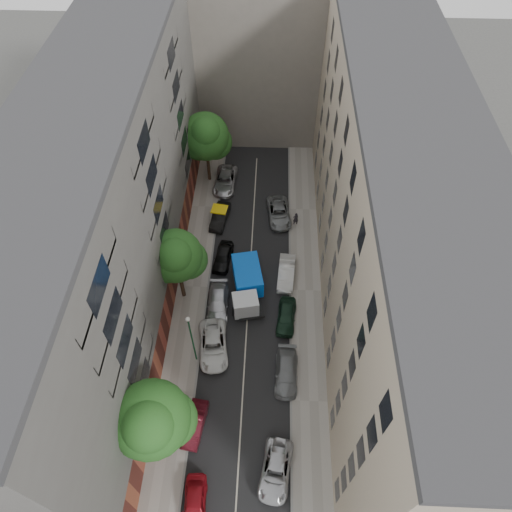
{
  "coord_description": "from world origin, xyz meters",
  "views": [
    {
      "loc": [
        1.69,
        -25.26,
        36.72
      ],
      "look_at": [
        0.71,
        -0.63,
        6.0
      ],
      "focal_mm": 32.0,
      "sensor_mm": 36.0,
      "label": 1
    }
  ],
  "objects_px": {
    "car_right_1": "(286,372)",
    "tarp_truck": "(247,285)",
    "car_left_3": "(218,303)",
    "car_left_5": "(220,216)",
    "lamp_post": "(191,335)",
    "car_left_6": "(225,181)",
    "pedestrian": "(296,219)",
    "car_left_2": "(213,345)",
    "car_right_4": "(279,213)",
    "car_left_4": "(223,257)",
    "tree_mid": "(177,258)",
    "tree_far": "(206,138)",
    "car_right_0": "(276,470)",
    "car_right_3": "(286,273)",
    "car_left_0": "(195,504)",
    "tree_near": "(153,422)",
    "car_left_1": "(195,424)",
    "car_right_2": "(286,316)"
  },
  "relations": [
    {
      "from": "car_right_1",
      "to": "car_left_1",
      "type": "bearing_deg",
      "value": -145.64
    },
    {
      "from": "tree_near",
      "to": "pedestrian",
      "type": "height_order",
      "value": "tree_near"
    },
    {
      "from": "car_left_0",
      "to": "car_left_1",
      "type": "xyz_separation_m",
      "value": [
        -0.72,
        5.6,
        -0.05
      ]
    },
    {
      "from": "car_right_1",
      "to": "car_right_4",
      "type": "relative_size",
      "value": 0.92
    },
    {
      "from": "car_right_3",
      "to": "tree_far",
      "type": "distance_m",
      "value": 17.4
    },
    {
      "from": "car_left_6",
      "to": "tree_mid",
      "type": "bearing_deg",
      "value": -96.24
    },
    {
      "from": "lamp_post",
      "to": "pedestrian",
      "type": "xyz_separation_m",
      "value": [
        8.81,
        16.35,
        -3.35
      ]
    },
    {
      "from": "car_left_5",
      "to": "car_left_6",
      "type": "relative_size",
      "value": 0.81
    },
    {
      "from": "car_left_1",
      "to": "tree_mid",
      "type": "bearing_deg",
      "value": 109.87
    },
    {
      "from": "car_left_3",
      "to": "pedestrian",
      "type": "relative_size",
      "value": 2.93
    },
    {
      "from": "car_right_3",
      "to": "car_left_1",
      "type": "bearing_deg",
      "value": -111.59
    },
    {
      "from": "car_right_1",
      "to": "car_right_2",
      "type": "relative_size",
      "value": 1.12
    },
    {
      "from": "pedestrian",
      "to": "tree_mid",
      "type": "bearing_deg",
      "value": 26.5
    },
    {
      "from": "car_left_3",
      "to": "car_left_1",
      "type": "bearing_deg",
      "value": -96.19
    },
    {
      "from": "car_left_2",
      "to": "car_right_0",
      "type": "bearing_deg",
      "value": -68.51
    },
    {
      "from": "car_left_6",
      "to": "car_right_0",
      "type": "distance_m",
      "value": 31.91
    },
    {
      "from": "car_left_0",
      "to": "tree_mid",
      "type": "relative_size",
      "value": 0.47
    },
    {
      "from": "car_right_3",
      "to": "tree_far",
      "type": "xyz_separation_m",
      "value": [
        -8.96,
        13.92,
        5.35
      ]
    },
    {
      "from": "pedestrian",
      "to": "car_left_0",
      "type": "bearing_deg",
      "value": 58.9
    },
    {
      "from": "car_left_6",
      "to": "tree_far",
      "type": "bearing_deg",
      "value": 160.75
    },
    {
      "from": "car_left_4",
      "to": "tree_mid",
      "type": "xyz_separation_m",
      "value": [
        -3.33,
        -4.51,
        5.3
      ]
    },
    {
      "from": "tarp_truck",
      "to": "pedestrian",
      "type": "relative_size",
      "value": 3.95
    },
    {
      "from": "car_left_6",
      "to": "tree_far",
      "type": "relative_size",
      "value": 0.59
    },
    {
      "from": "car_left_3",
      "to": "lamp_post",
      "type": "distance_m",
      "value": 6.67
    },
    {
      "from": "car_left_0",
      "to": "lamp_post",
      "type": "xyz_separation_m",
      "value": [
        -1.32,
        11.37,
        3.63
      ]
    },
    {
      "from": "car_left_3",
      "to": "tree_near",
      "type": "height_order",
      "value": "tree_near"
    },
    {
      "from": "car_left_6",
      "to": "lamp_post",
      "type": "xyz_separation_m",
      "value": [
        -0.71,
        -22.37,
        3.6
      ]
    },
    {
      "from": "tarp_truck",
      "to": "car_left_3",
      "type": "distance_m",
      "value": 3.23
    },
    {
      "from": "tree_far",
      "to": "lamp_post",
      "type": "height_order",
      "value": "tree_far"
    },
    {
      "from": "car_right_0",
      "to": "car_left_3",
      "type": "bearing_deg",
      "value": 119.85
    },
    {
      "from": "car_left_6",
      "to": "pedestrian",
      "type": "distance_m",
      "value": 10.1
    },
    {
      "from": "car_left_0",
      "to": "tree_mid",
      "type": "distance_m",
      "value": 18.94
    },
    {
      "from": "car_left_4",
      "to": "tree_near",
      "type": "distance_m",
      "value": 20.01
    },
    {
      "from": "car_left_0",
      "to": "car_left_6",
      "type": "height_order",
      "value": "car_left_6"
    },
    {
      "from": "tarp_truck",
      "to": "car_right_3",
      "type": "xyz_separation_m",
      "value": [
        3.76,
        2.15,
        -0.82
      ]
    },
    {
      "from": "car_left_6",
      "to": "car_right_1",
      "type": "xyz_separation_m",
      "value": [
        7.09,
        -23.55,
        -0.06
      ]
    },
    {
      "from": "tarp_truck",
      "to": "car_left_5",
      "type": "bearing_deg",
      "value": 98.16
    },
    {
      "from": "car_left_5",
      "to": "lamp_post",
      "type": "bearing_deg",
      "value": -83.06
    },
    {
      "from": "car_right_1",
      "to": "tarp_truck",
      "type": "bearing_deg",
      "value": 116.3
    },
    {
      "from": "car_left_3",
      "to": "car_left_6",
      "type": "height_order",
      "value": "car_left_6"
    },
    {
      "from": "car_right_3",
      "to": "car_left_3",
      "type": "bearing_deg",
      "value": -145.25
    },
    {
      "from": "car_right_0",
      "to": "tree_mid",
      "type": "bearing_deg",
      "value": 128.56
    },
    {
      "from": "car_left_2",
      "to": "car_right_4",
      "type": "height_order",
      "value": "car_left_2"
    },
    {
      "from": "car_left_1",
      "to": "car_left_6",
      "type": "relative_size",
      "value": 0.75
    },
    {
      "from": "car_right_4",
      "to": "pedestrian",
      "type": "height_order",
      "value": "pedestrian"
    },
    {
      "from": "car_left_5",
      "to": "car_right_2",
      "type": "bearing_deg",
      "value": -50.74
    },
    {
      "from": "tarp_truck",
      "to": "tree_mid",
      "type": "relative_size",
      "value": 0.76
    },
    {
      "from": "car_right_2",
      "to": "car_left_2",
      "type": "bearing_deg",
      "value": -147.99
    },
    {
      "from": "car_left_0",
      "to": "car_right_0",
      "type": "bearing_deg",
      "value": 19.88
    },
    {
      "from": "car_left_1",
      "to": "tree_mid",
      "type": "distance_m",
      "value": 13.64
    }
  ]
}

